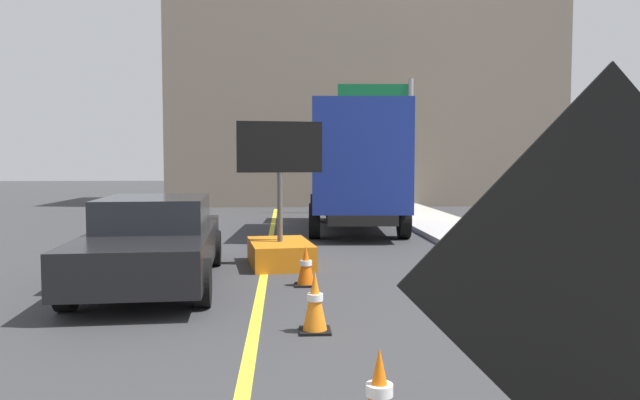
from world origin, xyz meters
TOP-DOWN VIEW (x-y plane):
  - lane_center_stripe at (0.00, 6.00)m, footprint 0.14×36.00m
  - roadwork_sign at (1.57, 1.65)m, footprint 1.63×0.18m
  - arrow_board_trailer at (0.27, 10.73)m, footprint 1.60×1.93m
  - box_truck at (2.34, 16.29)m, footprint 2.81×6.71m
  - pickup_car at (-1.73, 9.14)m, footprint 2.22×5.04m
  - highway_guide_sign at (4.25, 21.68)m, footprint 2.79×0.30m
  - far_building_block at (4.02, 28.23)m, footprint 17.42×6.48m
  - traffic_cone_near_sign at (1.01, 3.46)m, footprint 0.36×0.36m
  - traffic_cone_mid_lane at (0.70, 6.25)m, footprint 0.36×0.36m
  - traffic_cone_far_lane at (0.69, 8.83)m, footprint 0.36×0.36m

SIDE VIEW (x-z plane):
  - lane_center_stripe at x=0.00m, z-range 0.00..0.01m
  - traffic_cone_far_lane at x=0.69m, z-range -0.01..0.63m
  - traffic_cone_near_sign at x=1.01m, z-range -0.01..0.69m
  - traffic_cone_mid_lane at x=0.70m, z-range -0.01..0.71m
  - arrow_board_trailer at x=0.27m, z-range -0.87..1.83m
  - pickup_car at x=-1.73m, z-range 0.01..1.39m
  - roadwork_sign at x=1.57m, z-range 0.30..2.64m
  - box_truck at x=2.34m, z-range 0.13..3.58m
  - highway_guide_sign at x=4.25m, z-range 0.92..5.92m
  - far_building_block at x=4.02m, z-range 0.00..9.59m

